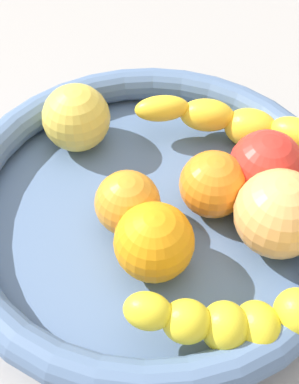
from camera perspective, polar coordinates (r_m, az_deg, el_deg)
kitchen_counter at (r=54.61cm, az=-0.00°, el=-4.68°), size 120.00×120.00×3.00cm
fruit_bowl at (r=50.99cm, az=-0.00°, el=-1.74°), size 37.16×37.16×5.86cm
banana_draped_left at (r=42.97cm, az=11.46°, el=-12.23°), size 19.91×10.17×5.88cm
banana_draped_right at (r=56.02cm, az=10.46°, el=6.69°), size 16.25×19.24×5.17cm
orange_front at (r=48.38cm, az=-2.27°, el=-1.19°), size 5.91×5.91×5.91cm
orange_mid_left at (r=45.34cm, az=0.48°, el=-5.22°), size 6.78×6.78×6.78cm
orange_mid_right at (r=49.89cm, az=6.63°, el=0.80°), size 6.22×6.22×6.22cm
tomato_red at (r=51.49cm, az=12.02°, el=2.49°), size 7.04×7.04×7.04cm
apple_yellow at (r=55.78cm, az=-7.63°, el=7.67°), size 6.86×6.86×6.86cm
peach_blush at (r=47.74cm, az=13.33°, el=-2.21°), size 7.76×7.76×7.76cm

